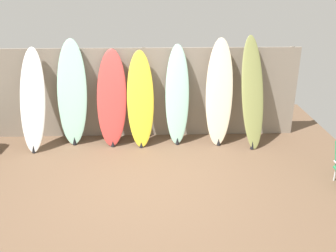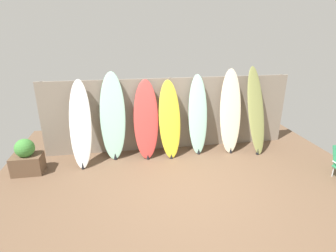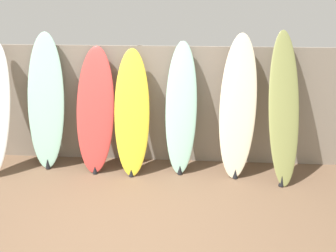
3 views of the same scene
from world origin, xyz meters
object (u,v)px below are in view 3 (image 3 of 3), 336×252
surfboard_seafoam_1 (46,103)px  surfboard_olive_6 (284,110)px  surfboard_seafoam_4 (181,110)px  surfboard_red_2 (95,111)px  surfboard_yellow_3 (132,114)px  surfboard_cream_5 (238,108)px

surfboard_seafoam_1 → surfboard_olive_6: 3.43m
surfboard_seafoam_4 → surfboard_olive_6: surfboard_olive_6 is taller
surfboard_olive_6 → surfboard_red_2: bearing=177.5°
surfboard_yellow_3 → surfboard_seafoam_1: bearing=174.5°
surfboard_red_2 → surfboard_seafoam_4: size_ratio=0.96×
surfboard_yellow_3 → surfboard_cream_5: size_ratio=0.89×
surfboard_cream_5 → surfboard_yellow_3: bearing=-178.8°
surfboard_olive_6 → surfboard_cream_5: bearing=171.4°
surfboard_red_2 → surfboard_olive_6: bearing=-2.5°
surfboard_yellow_3 → surfboard_olive_6: (2.12, -0.06, 0.13)m
surfboard_olive_6 → surfboard_yellow_3: bearing=178.3°
surfboard_yellow_3 → surfboard_olive_6: 2.12m
surfboard_olive_6 → surfboard_seafoam_4: bearing=174.1°
surfboard_seafoam_4 → surfboard_olive_6: (1.41, -0.15, 0.08)m
surfboard_seafoam_1 → surfboard_yellow_3: 1.31m
surfboard_seafoam_1 → surfboard_seafoam_4: size_ratio=1.06×
surfboard_cream_5 → surfboard_red_2: bearing=179.3°
surfboard_cream_5 → surfboard_olive_6: (0.62, -0.09, 0.02)m
surfboard_seafoam_4 → surfboard_olive_6: size_ratio=0.92×
surfboard_cream_5 → surfboard_olive_6: surfboard_olive_6 is taller
surfboard_yellow_3 → surfboard_cream_5: (1.50, 0.03, 0.11)m
surfboard_seafoam_1 → surfboard_red_2: size_ratio=1.10×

